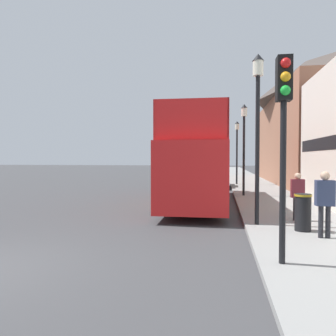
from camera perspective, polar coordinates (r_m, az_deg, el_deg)
ground_plane at (r=27.10m, az=-1.03°, el=-2.93°), size 144.00×144.00×0.00m
sidewalk at (r=23.81m, az=15.19°, el=-3.46°), size 3.50×108.00×0.14m
brick_terrace_rear at (r=31.19m, az=22.76°, el=7.33°), size 6.00×22.32×10.63m
tour_bus at (r=15.92m, az=5.39°, el=0.40°), size 2.67×10.66×4.18m
parked_car_ahead_of_bus at (r=24.54m, az=8.34°, el=-1.74°), size 1.85×4.09×1.53m
pedestrian_second at (r=9.34m, az=25.63°, el=-4.72°), size 0.45×0.25×1.72m
pedestrian_third at (r=11.58m, az=21.63°, el=-3.88°), size 0.41×0.23×1.57m
traffic_signal at (r=6.74m, az=19.52°, el=9.06°), size 0.28×0.42×4.00m
lamp_post_nearest at (r=10.58m, az=15.36°, el=9.92°), size 0.35×0.35×5.25m
lamp_post_second at (r=18.53m, az=13.09°, el=5.95°), size 0.35×0.35×5.02m
lamp_post_third at (r=26.53m, az=11.92°, el=4.62°), size 0.35×0.35×4.99m
litter_bin at (r=10.06m, az=22.44°, el=-6.98°), size 0.48×0.48×1.05m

